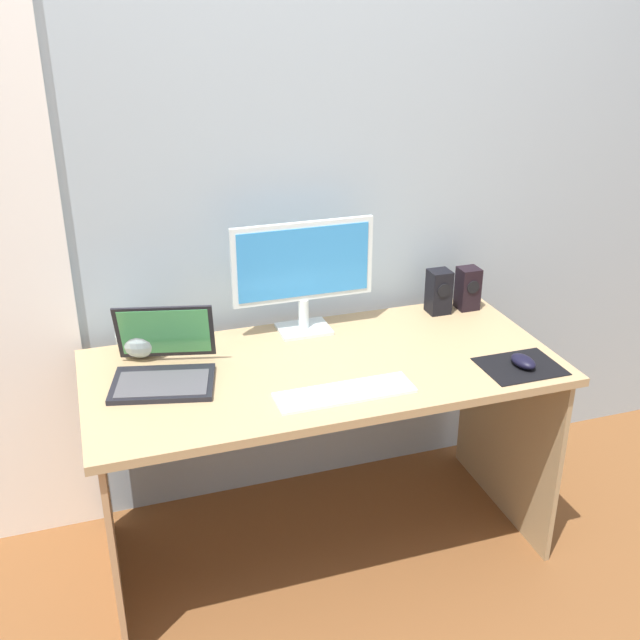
% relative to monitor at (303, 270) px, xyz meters
% --- Properties ---
extents(ground_plane, '(8.00, 8.00, 0.00)m').
position_rel_monitor_xyz_m(ground_plane, '(-0.02, -0.26, -0.96)').
color(ground_plane, brown).
extents(wall_back, '(6.00, 0.04, 2.50)m').
position_rel_monitor_xyz_m(wall_back, '(-0.02, 0.17, 0.29)').
color(wall_back, '#9AADBA').
rests_on(wall_back, ground_plane).
extents(desk, '(1.52, 0.71, 0.73)m').
position_rel_monitor_xyz_m(desk, '(-0.02, -0.26, -0.37)').
color(desk, tan).
rests_on(desk, ground_plane).
extents(monitor, '(0.50, 0.14, 0.40)m').
position_rel_monitor_xyz_m(monitor, '(0.00, 0.00, 0.00)').
color(monitor, silver).
rests_on(monitor, desk).
extents(speaker_right, '(0.08, 0.08, 0.16)m').
position_rel_monitor_xyz_m(speaker_right, '(0.64, 0.00, -0.15)').
color(speaker_right, black).
rests_on(speaker_right, desk).
extents(speaker_near_monitor, '(0.08, 0.08, 0.16)m').
position_rel_monitor_xyz_m(speaker_near_monitor, '(0.52, 0.00, -0.15)').
color(speaker_near_monitor, black).
rests_on(speaker_near_monitor, desk).
extents(laptop, '(0.37, 0.35, 0.22)m').
position_rel_monitor_xyz_m(laptop, '(-0.52, -0.20, -0.18)').
color(laptop, black).
rests_on(laptop, desk).
extents(fishbowl, '(0.16, 0.16, 0.16)m').
position_rel_monitor_xyz_m(fishbowl, '(-0.56, -0.01, -0.15)').
color(fishbowl, silver).
rests_on(fishbowl, desk).
extents(keyboard_external, '(0.43, 0.13, 0.01)m').
position_rel_monitor_xyz_m(keyboard_external, '(-0.01, -0.47, -0.22)').
color(keyboard_external, white).
rests_on(keyboard_external, desk).
extents(mousepad, '(0.25, 0.20, 0.00)m').
position_rel_monitor_xyz_m(mousepad, '(0.58, -0.48, -0.23)').
color(mousepad, black).
rests_on(mousepad, desk).
extents(mouse, '(0.07, 0.11, 0.04)m').
position_rel_monitor_xyz_m(mouse, '(0.58, -0.48, -0.21)').
color(mouse, black).
rests_on(mouse, mousepad).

